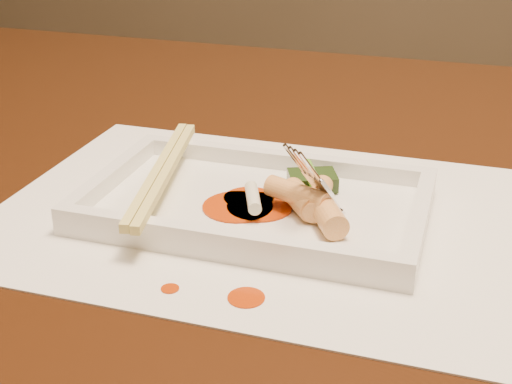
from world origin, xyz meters
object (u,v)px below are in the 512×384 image
(placemat, at_px, (256,214))
(chopstick_a, at_px, (158,170))
(table, at_px, (370,297))
(plate_base, at_px, (256,208))
(fork, at_px, (355,115))

(placemat, distance_m, chopstick_a, 0.09)
(table, distance_m, plate_base, 0.15)
(placemat, bearing_deg, chopstick_a, -180.00)
(placemat, height_order, plate_base, plate_base)
(table, bearing_deg, plate_base, -142.87)
(plate_base, distance_m, chopstick_a, 0.08)
(placemat, xyz_separation_m, chopstick_a, (-0.08, -0.00, 0.03))
(table, xyz_separation_m, placemat, (-0.09, -0.06, 0.10))
(placemat, bearing_deg, plate_base, -90.00)
(table, relative_size, fork, 10.00)
(plate_base, xyz_separation_m, chopstick_a, (-0.08, -0.00, 0.02))
(placemat, height_order, fork, fork)
(table, distance_m, chopstick_a, 0.22)
(table, bearing_deg, chopstick_a, -158.84)
(chopstick_a, xyz_separation_m, fork, (0.15, 0.02, 0.06))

